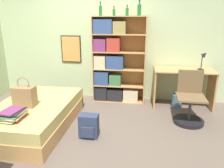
# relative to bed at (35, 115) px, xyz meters

# --- Properties ---
(ground_plane) EXTENTS (14.00, 14.00, 0.00)m
(ground_plane) POSITION_rel_bed_xyz_m (0.70, -0.02, -0.20)
(ground_plane) COLOR #66564C
(wall_back) EXTENTS (10.00, 0.09, 2.60)m
(wall_back) POSITION_rel_bed_xyz_m (0.70, 1.62, 1.10)
(wall_back) COLOR beige
(wall_back) RESTS_ON ground_plane
(bed) EXTENTS (1.16, 1.85, 0.41)m
(bed) POSITION_rel_bed_xyz_m (0.00, 0.00, 0.00)
(bed) COLOR tan
(bed) RESTS_ON ground_plane
(handbag) EXTENTS (0.33, 0.20, 0.47)m
(handbag) POSITION_rel_bed_xyz_m (-0.06, -0.12, 0.37)
(handbag) COLOR #93704C
(handbag) RESTS_ON bed
(book_stack_on_bed) EXTENTS (0.33, 0.39, 0.14)m
(book_stack_on_bed) POSITION_rel_bed_xyz_m (0.01, -0.58, 0.28)
(book_stack_on_bed) COLOR #B2382D
(book_stack_on_bed) RESTS_ON bed
(bookcase) EXTENTS (1.09, 0.34, 1.79)m
(bookcase) POSITION_rel_bed_xyz_m (1.11, 1.39, 0.62)
(bookcase) COLOR tan
(bookcase) RESTS_ON ground_plane
(bottle_green) EXTENTS (0.06, 0.06, 0.27)m
(bottle_green) POSITION_rel_bed_xyz_m (0.88, 1.35, 1.69)
(bottle_green) COLOR #1E6B2D
(bottle_green) RESTS_ON bookcase
(bottle_brown) EXTENTS (0.06, 0.06, 0.19)m
(bottle_brown) POSITION_rel_bed_xyz_m (1.13, 1.44, 1.66)
(bottle_brown) COLOR #1E6B2D
(bottle_brown) RESTS_ON bookcase
(bottle_clear) EXTENTS (0.06, 0.06, 0.21)m
(bottle_clear) POSITION_rel_bed_xyz_m (1.39, 1.44, 1.66)
(bottle_clear) COLOR #1E6B2D
(bottle_clear) RESTS_ON bookcase
(bottle_blue) EXTENTS (0.07, 0.07, 0.30)m
(bottle_blue) POSITION_rel_bed_xyz_m (1.63, 1.43, 1.70)
(bottle_blue) COLOR #1E6B2D
(bottle_blue) RESTS_ON bookcase
(desk) EXTENTS (1.16, 0.58, 0.78)m
(desk) POSITION_rel_bed_xyz_m (2.56, 1.27, 0.33)
(desk) COLOR tan
(desk) RESTS_ON ground_plane
(desk_lamp) EXTENTS (0.17, 0.12, 0.37)m
(desk_lamp) POSITION_rel_bed_xyz_m (2.90, 1.27, 0.82)
(desk_lamp) COLOR black
(desk_lamp) RESTS_ON desk
(desk_chair) EXTENTS (0.51, 0.51, 0.89)m
(desk_chair) POSITION_rel_bed_xyz_m (2.57, 0.55, 0.08)
(desk_chair) COLOR black
(desk_chair) RESTS_ON ground_plane
(backpack) EXTENTS (0.29, 0.21, 0.36)m
(backpack) POSITION_rel_bed_xyz_m (0.98, -0.21, -0.02)
(backpack) COLOR #2D3856
(backpack) RESTS_ON ground_plane
(waste_bin) EXTENTS (0.21, 0.21, 0.26)m
(waste_bin) POSITION_rel_bed_xyz_m (2.46, 1.22, -0.07)
(waste_bin) COLOR slate
(waste_bin) RESTS_ON ground_plane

